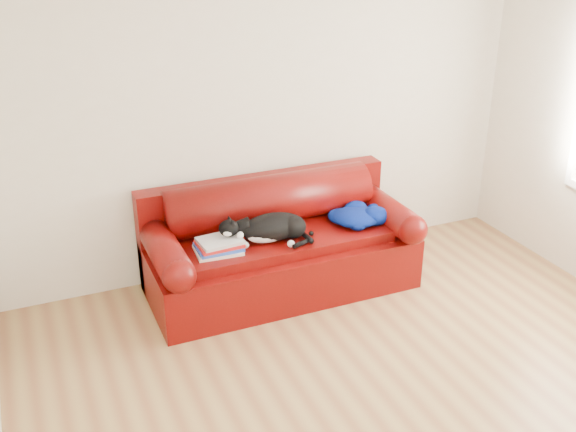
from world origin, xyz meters
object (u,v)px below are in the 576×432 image
object	(u,v)px
cat	(271,228)
blanket	(358,215)
book_stack	(219,246)
sofa_base	(281,262)

from	to	relation	value
cat	blanket	size ratio (longest dim) A/B	1.42
book_stack	blanket	bearing A→B (deg)	2.10
book_stack	sofa_base	bearing A→B (deg)	12.36
sofa_base	blanket	distance (m)	0.73
sofa_base	blanket	bearing A→B (deg)	-6.70
blanket	cat	bearing A→B (deg)	-178.74
sofa_base	blanket	world-z (taller)	blanket
sofa_base	cat	bearing A→B (deg)	-141.20
sofa_base	cat	distance (m)	0.39
cat	blanket	bearing A→B (deg)	26.01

